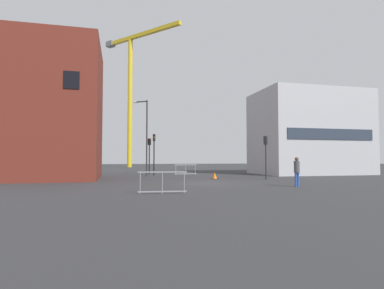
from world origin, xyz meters
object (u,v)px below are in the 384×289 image
object	(u,v)px
construction_crane	(132,79)
streetlamp_tall	(145,132)
traffic_light_far	(149,150)
pedestrian_walking	(297,169)
traffic_light_crosswalk	(266,150)
traffic_light_corner	(154,148)
traffic_cone_striped	(215,176)

from	to	relation	value
construction_crane	streetlamp_tall	world-z (taller)	construction_crane
traffic_light_far	pedestrian_walking	size ratio (longest dim) A/B	2.17
pedestrian_walking	streetlamp_tall	bearing A→B (deg)	121.05
traffic_light_far	pedestrian_walking	bearing A→B (deg)	-66.97
traffic_light_crosswalk	traffic_light_corner	world-z (taller)	traffic_light_corner
traffic_light_crosswalk	traffic_cone_striped	size ratio (longest dim) A/B	6.39
construction_crane	traffic_light_crosswalk	bearing A→B (deg)	-76.76
traffic_light_far	construction_crane	bearing A→B (deg)	91.53
traffic_light_far	traffic_light_crosswalk	bearing A→B (deg)	-51.31
construction_crane	traffic_cone_striped	bearing A→B (deg)	-81.94
construction_crane	traffic_cone_striped	xyz separation A→B (m)	(5.34, -37.72, -17.30)
construction_crane	traffic_light_far	world-z (taller)	construction_crane
streetlamp_tall	pedestrian_walking	xyz separation A→B (m)	(8.03, -13.34, -3.24)
construction_crane	traffic_light_crosswalk	distance (m)	43.11
traffic_cone_striped	traffic_light_crosswalk	bearing A→B (deg)	-21.89
traffic_light_corner	traffic_cone_striped	distance (m)	8.56
traffic_light_corner	traffic_light_far	xyz separation A→B (m)	(-0.27, 2.09, -0.19)
traffic_light_crosswalk	traffic_light_far	bearing A→B (deg)	128.69
traffic_light_corner	traffic_cone_striped	world-z (taller)	traffic_light_corner
pedestrian_walking	traffic_cone_striped	bearing A→B (deg)	108.41
traffic_light_crosswalk	traffic_light_corner	size ratio (longest dim) A/B	0.84
construction_crane	streetlamp_tall	xyz separation A→B (m)	(-0.01, -32.44, -13.26)
traffic_light_crosswalk	traffic_cone_striped	xyz separation A→B (m)	(-3.91, 1.57, -2.16)
pedestrian_walking	traffic_light_crosswalk	bearing A→B (deg)	79.30
construction_crane	traffic_light_far	bearing A→B (deg)	-88.47
traffic_light_crosswalk	traffic_light_far	size ratio (longest dim) A/B	0.91
construction_crane	pedestrian_walking	distance (m)	49.32
pedestrian_walking	traffic_cone_striped	size ratio (longest dim) A/B	3.23
traffic_cone_striped	pedestrian_walking	bearing A→B (deg)	-71.59
traffic_cone_striped	construction_crane	bearing A→B (deg)	98.06
streetlamp_tall	traffic_cone_striped	bearing A→B (deg)	-44.65
traffic_light_corner	construction_crane	bearing A→B (deg)	91.93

